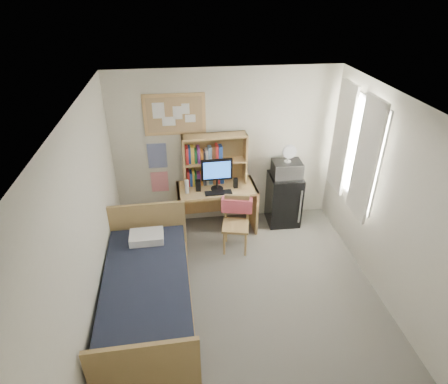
{
  "coord_description": "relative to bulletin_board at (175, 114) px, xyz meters",
  "views": [
    {
      "loc": [
        -0.74,
        -3.45,
        3.74
      ],
      "look_at": [
        -0.14,
        1.2,
        1.02
      ],
      "focal_mm": 30.0,
      "sensor_mm": 36.0,
      "label": 1
    }
  ],
  "objects": [
    {
      "name": "keyboard",
      "position": [
        0.6,
        -0.52,
        -1.12
      ],
      "size": [
        0.43,
        0.15,
        0.02
      ],
      "primitive_type": "cube",
      "rotation": [
        0.0,
        0.0,
        0.04
      ],
      "color": "black",
      "rests_on": "desk"
    },
    {
      "name": "ceiling",
      "position": [
        0.78,
        -2.08,
        0.68
      ],
      "size": [
        3.6,
        4.2,
        0.02
      ],
      "primitive_type": "cube",
      "color": "silver",
      "rests_on": "wall_back"
    },
    {
      "name": "hoodie",
      "position": [
        0.86,
        -0.72,
        -1.24
      ],
      "size": [
        0.5,
        0.25,
        0.23
      ],
      "primitive_type": "cube",
      "rotation": [
        0.0,
        0.0,
        -0.22
      ],
      "color": "#DC5363",
      "rests_on": "desk_chair"
    },
    {
      "name": "speaker_left",
      "position": [
        0.29,
        -0.39,
        -1.04
      ],
      "size": [
        0.08,
        0.08,
        0.18
      ],
      "primitive_type": "cube",
      "rotation": [
        0.0,
        0.0,
        0.04
      ],
      "color": "black",
      "rests_on": "desk"
    },
    {
      "name": "bed",
      "position": [
        -0.47,
        -2.06,
        -1.63
      ],
      "size": [
        1.12,
        2.16,
        0.59
      ],
      "primitive_type": "cube",
      "rotation": [
        0.0,
        0.0,
        0.02
      ],
      "color": "black",
      "rests_on": "floor"
    },
    {
      "name": "hutch",
      "position": [
        0.59,
        -0.17,
        -0.71
      ],
      "size": [
        1.03,
        0.3,
        0.83
      ],
      "primitive_type": "cube",
      "rotation": [
        0.0,
        0.0,
        0.04
      ],
      "color": "#DCAE6B",
      "rests_on": "desk"
    },
    {
      "name": "desk_fan",
      "position": [
        1.75,
        -0.29,
        -0.62
      ],
      "size": [
        0.22,
        0.22,
        0.28
      ],
      "primitive_type": "cylinder",
      "rotation": [
        0.0,
        0.0,
        -0.02
      ],
      "color": "white",
      "rests_on": "microwave"
    },
    {
      "name": "microwave",
      "position": [
        1.75,
        -0.29,
        -0.9
      ],
      "size": [
        0.47,
        0.36,
        0.27
      ],
      "primitive_type": "cube",
      "rotation": [
        0.0,
        0.0,
        -0.02
      ],
      "color": "silver",
      "rests_on": "mini_fridge"
    },
    {
      "name": "wall_left",
      "position": [
        -1.02,
        -2.08,
        -0.62
      ],
      "size": [
        0.04,
        4.2,
        2.6
      ],
      "primitive_type": "cube",
      "color": "silver",
      "rests_on": "floor"
    },
    {
      "name": "mini_fridge",
      "position": [
        1.75,
        -0.27,
        -1.48
      ],
      "size": [
        0.53,
        0.53,
        0.89
      ],
      "primitive_type": "cube",
      "rotation": [
        0.0,
        0.0,
        -0.02
      ],
      "color": "black",
      "rests_on": "floor"
    },
    {
      "name": "monitor",
      "position": [
        0.59,
        -0.38,
        -0.87
      ],
      "size": [
        0.49,
        0.06,
        0.52
      ],
      "primitive_type": "cube",
      "rotation": [
        0.0,
        0.0,
        0.04
      ],
      "color": "black",
      "rests_on": "desk"
    },
    {
      "name": "curtain_right",
      "position": [
        2.5,
        -0.48,
        -0.32
      ],
      "size": [
        0.04,
        0.55,
        1.7
      ],
      "primitive_type": "cube",
      "color": "white",
      "rests_on": "wall_right"
    },
    {
      "name": "wall_right",
      "position": [
        2.58,
        -2.08,
        -0.62
      ],
      "size": [
        0.04,
        4.2,
        2.6
      ],
      "primitive_type": "cube",
      "color": "silver",
      "rests_on": "floor"
    },
    {
      "name": "poster_wave",
      "position": [
        -0.32,
        0.01,
        -0.67
      ],
      "size": [
        0.3,
        0.01,
        0.42
      ],
      "primitive_type": "cube",
      "color": "navy",
      "rests_on": "wall_back"
    },
    {
      "name": "poster_japan",
      "position": [
        -0.32,
        0.01,
        -1.14
      ],
      "size": [
        0.28,
        0.01,
        0.36
      ],
      "primitive_type": "cube",
      "color": "#E82943",
      "rests_on": "wall_back"
    },
    {
      "name": "floor",
      "position": [
        0.78,
        -2.08,
        -1.93
      ],
      "size": [
        3.6,
        4.2,
        0.02
      ],
      "primitive_type": "cube",
      "color": "slate",
      "rests_on": "ground"
    },
    {
      "name": "desk_chair",
      "position": [
        0.82,
        -0.92,
        -1.48
      ],
      "size": [
        0.52,
        0.52,
        0.88
      ],
      "primitive_type": "cube",
      "rotation": [
        0.0,
        0.0,
        -0.22
      ],
      "color": "tan",
      "rests_on": "floor"
    },
    {
      "name": "water_bottle",
      "position": [
        0.12,
        -0.44,
        -1.02
      ],
      "size": [
        0.07,
        0.07,
        0.22
      ],
      "primitive_type": "cylinder",
      "rotation": [
        0.0,
        0.0,
        0.04
      ],
      "color": "white",
      "rests_on": "desk"
    },
    {
      "name": "wall_back",
      "position": [
        0.78,
        0.02,
        -0.62
      ],
      "size": [
        3.6,
        0.04,
        2.6
      ],
      "primitive_type": "cube",
      "color": "silver",
      "rests_on": "floor"
    },
    {
      "name": "curtain_left",
      "position": [
        2.5,
        -1.28,
        -0.32
      ],
      "size": [
        0.04,
        0.55,
        1.7
      ],
      "primitive_type": "cube",
      "color": "white",
      "rests_on": "wall_right"
    },
    {
      "name": "window_unit",
      "position": [
        2.53,
        -0.88,
        -0.32
      ],
      "size": [
        0.1,
        1.4,
        1.7
      ],
      "primitive_type": "cube",
      "color": "white",
      "rests_on": "wall_right"
    },
    {
      "name": "speaker_right",
      "position": [
        0.89,
        -0.37,
        -1.05
      ],
      "size": [
        0.07,
        0.07,
        0.16
      ],
      "primitive_type": "cube",
      "rotation": [
        0.0,
        0.0,
        0.04
      ],
      "color": "black",
      "rests_on": "desk"
    },
    {
      "name": "pillow",
      "position": [
        -0.48,
        -1.31,
        -1.28
      ],
      "size": [
        0.46,
        0.33,
        0.11
      ],
      "primitive_type": "cube",
      "rotation": [
        0.0,
        0.0,
        0.02
      ],
      "color": "white",
      "rests_on": "bed"
    },
    {
      "name": "desk",
      "position": [
        0.59,
        -0.32,
        -1.52
      ],
      "size": [
        1.29,
        0.69,
        0.79
      ],
      "primitive_type": "cube",
      "rotation": [
        0.0,
        0.0,
        0.04
      ],
      "color": "#DCAE6B",
      "rests_on": "floor"
    },
    {
      "name": "bulletin_board",
      "position": [
        0.0,
        0.0,
        0.0
      ],
      "size": [
        0.94,
        0.03,
        0.64
      ],
      "primitive_type": "cube",
      "color": "tan",
      "rests_on": "wall_back"
    }
  ]
}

